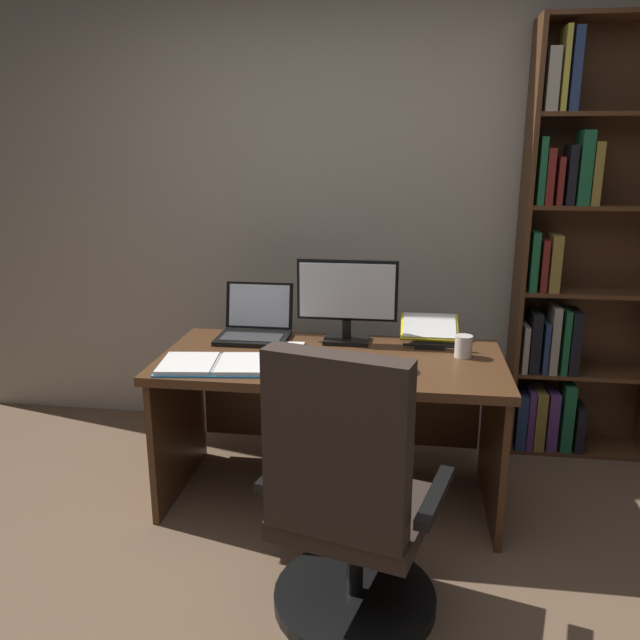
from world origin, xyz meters
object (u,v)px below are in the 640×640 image
object	(u,v)px
pen	(291,347)
open_binder	(217,364)
reading_stand_with_book	(429,330)
monitor	(347,301)
desk	(333,391)
office_chair	(348,511)
bookshelf	(576,266)
notepad	(287,349)
computer_mouse	(408,367)
coffee_mug	(464,346)
keyboard	(338,366)
laptop	(255,327)

from	to	relation	value
pen	open_binder	bearing A→B (deg)	-135.43
reading_stand_with_book	monitor	bearing A→B (deg)	-173.09
desk	office_chair	bearing A→B (deg)	-80.00
bookshelf	notepad	bearing A→B (deg)	-156.33
desk	computer_mouse	distance (m)	0.46
computer_mouse	open_binder	world-z (taller)	computer_mouse
desk	monitor	xyz separation A→B (m)	(0.05, 0.18, 0.40)
notepad	coffee_mug	bearing A→B (deg)	0.88
keyboard	bookshelf	bearing A→B (deg)	36.27
computer_mouse	pen	distance (m)	0.59
office_chair	reading_stand_with_book	xyz separation A→B (m)	(0.29, 1.11, 0.33)
notepad	coffee_mug	distance (m)	0.82
office_chair	keyboard	xyz separation A→B (m)	(-0.11, 0.66, 0.29)
reading_stand_with_book	notepad	xyz separation A→B (m)	(-0.67, -0.22, -0.06)
notepad	office_chair	bearing A→B (deg)	-67.05
monitor	coffee_mug	distance (m)	0.59
office_chair	reading_stand_with_book	distance (m)	1.20
bookshelf	coffee_mug	bearing A→B (deg)	-134.79
computer_mouse	reading_stand_with_book	distance (m)	0.46
open_binder	notepad	size ratio (longest dim) A/B	2.53
office_chair	notepad	world-z (taller)	office_chair
office_chair	coffee_mug	world-z (taller)	office_chair
laptop	coffee_mug	xyz separation A→B (m)	(1.01, -0.17, -0.00)
desk	bookshelf	distance (m)	1.45
bookshelf	pen	world-z (taller)	bookshelf
reading_stand_with_book	pen	world-z (taller)	reading_stand_with_book
office_chair	pen	xyz separation A→B (m)	(-0.36, 0.89, 0.29)
pen	monitor	bearing A→B (deg)	35.21
reading_stand_with_book	computer_mouse	bearing A→B (deg)	-102.80
open_binder	desk	bearing A→B (deg)	22.74
coffee_mug	office_chair	bearing A→B (deg)	-116.01
monitor	pen	distance (m)	0.36
desk	coffee_mug	xyz separation A→B (m)	(0.60, 0.02, 0.24)
monitor	laptop	bearing A→B (deg)	179.13
open_binder	laptop	bearing A→B (deg)	75.29
monitor	desk	bearing A→B (deg)	-104.69
laptop	keyboard	xyz separation A→B (m)	(0.46, -0.41, -0.04)
monitor	open_binder	bearing A→B (deg)	-139.50
computer_mouse	pen	size ratio (longest dim) A/B	0.74
office_chair	bookshelf	bearing A→B (deg)	70.54
computer_mouse	notepad	distance (m)	0.61
notepad	coffee_mug	world-z (taller)	coffee_mug
pen	computer_mouse	bearing A→B (deg)	-22.36
open_binder	pen	xyz separation A→B (m)	(0.28, 0.27, 0.00)
notepad	bookshelf	bearing A→B (deg)	23.67
open_binder	computer_mouse	bearing A→B (deg)	-3.39
office_chair	notepad	bearing A→B (deg)	128.17
keyboard	open_binder	distance (m)	0.53
computer_mouse	monitor	bearing A→B (deg)	126.93
desk	monitor	bearing A→B (deg)	75.31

